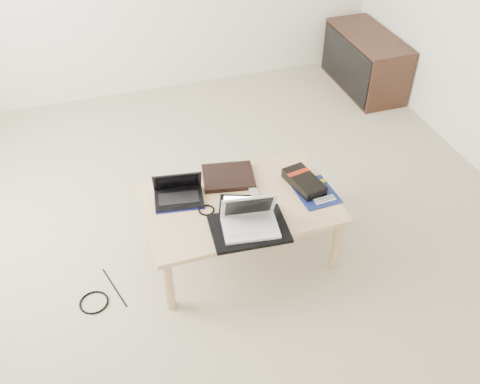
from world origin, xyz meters
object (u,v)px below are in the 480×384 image
object	(u,v)px
media_cabinet	(365,61)
gpu_box	(304,182)
netbook	(178,193)
white_laptop	(250,220)
coffee_table	(239,208)

from	to	relation	value
media_cabinet	gpu_box	distance (m)	2.08
media_cabinet	netbook	xyz separation A→B (m)	(-2.03, -1.50, 0.19)
white_laptop	gpu_box	bearing A→B (deg)	30.30
white_laptop	coffee_table	bearing A→B (deg)	85.93
media_cabinet	gpu_box	size ratio (longest dim) A/B	2.98
coffee_table	media_cabinet	xyz separation A→B (m)	(1.70, 1.63, -0.10)
media_cabinet	white_laptop	size ratio (longest dim) A/B	2.77
media_cabinet	netbook	distance (m)	2.53
media_cabinet	gpu_box	xyz separation A→B (m)	(-1.30, -1.61, 0.18)
white_laptop	gpu_box	size ratio (longest dim) A/B	1.07
coffee_table	gpu_box	size ratio (longest dim) A/B	3.64
coffee_table	media_cabinet	world-z (taller)	media_cabinet
white_laptop	gpu_box	world-z (taller)	white_laptop
netbook	gpu_box	bearing A→B (deg)	-9.06
gpu_box	white_laptop	bearing A→B (deg)	-149.70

